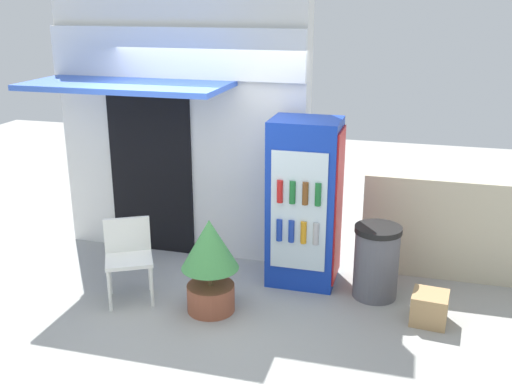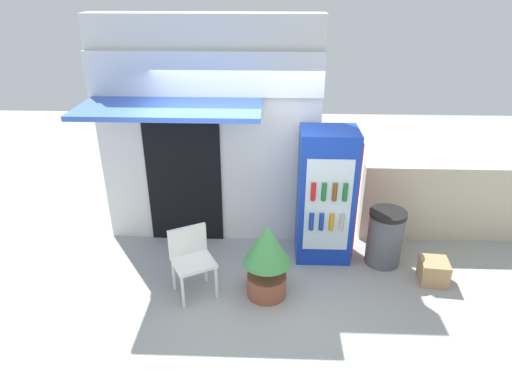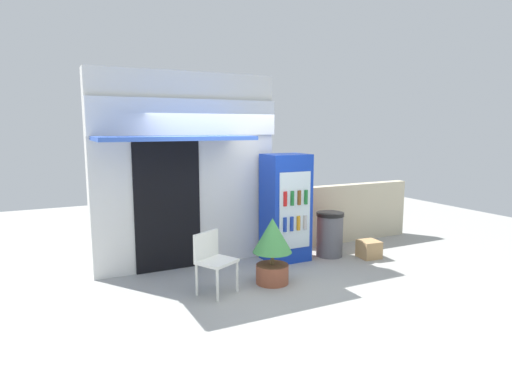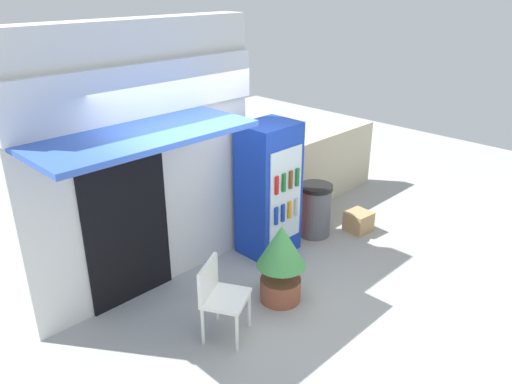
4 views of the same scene
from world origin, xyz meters
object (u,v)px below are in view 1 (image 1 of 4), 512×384
object	(u,v)px
trash_bin	(376,262)
cardboard_box	(429,308)
drink_cooler	(305,203)
plastic_chair	(128,252)
potted_plant_near_shop	(210,259)

from	to	relation	value
trash_bin	cardboard_box	size ratio (longest dim) A/B	2.31
drink_cooler	trash_bin	xyz separation A→B (m)	(0.81, -0.17, -0.52)
plastic_chair	potted_plant_near_shop	bearing A→B (deg)	-2.88
drink_cooler	potted_plant_near_shop	xyz separation A→B (m)	(-0.77, -0.92, -0.36)
plastic_chair	trash_bin	xyz separation A→B (m)	(2.49, 0.70, -0.11)
potted_plant_near_shop	cardboard_box	size ratio (longest dim) A/B	2.86
plastic_chair	cardboard_box	bearing A→B (deg)	5.55
potted_plant_near_shop	trash_bin	xyz separation A→B (m)	(1.58, 0.75, -0.16)
cardboard_box	potted_plant_near_shop	bearing A→B (deg)	-170.88
trash_bin	cardboard_box	bearing A→B (deg)	-36.10
cardboard_box	drink_cooler	bearing A→B (deg)	157.25
plastic_chair	trash_bin	world-z (taller)	plastic_chair
potted_plant_near_shop	cardboard_box	distance (m)	2.20
potted_plant_near_shop	trash_bin	distance (m)	1.75
drink_cooler	trash_bin	world-z (taller)	drink_cooler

